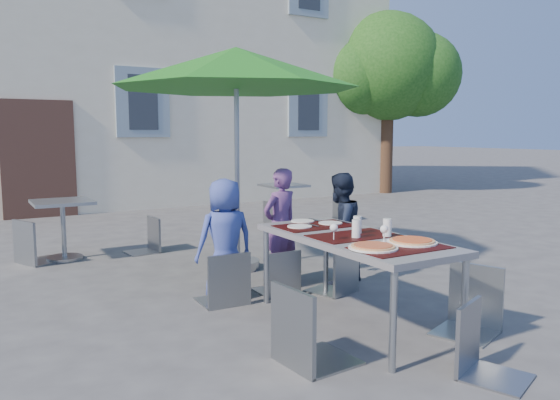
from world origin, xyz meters
TOP-DOWN VIEW (x-y plane):
  - ground at (0.00, 0.00)m, footprint 90.00×90.00m
  - building at (-0.00, 11.50)m, footprint 13.60×8.20m
  - tree at (6.55, 7.54)m, footprint 3.60×3.00m
  - dining_table at (-0.52, -0.10)m, footprint 0.80×1.85m
  - pizza_near_left at (-0.73, -0.59)m, footprint 0.36×0.36m
  - pizza_near_right at (-0.34, -0.58)m, footprint 0.38×0.38m
  - glassware at (-0.48, -0.19)m, footprint 0.52×0.44m
  - place_settings at (-0.51, 0.54)m, footprint 0.61×0.46m
  - child_0 at (-1.13, 1.10)m, footprint 0.58×0.39m
  - child_1 at (-0.37, 1.34)m, footprint 0.50×0.39m
  - child_2 at (0.15, 0.98)m, footprint 0.65×0.50m
  - chair_0 at (-1.22, 0.91)m, footprint 0.43×0.44m
  - chair_1 at (-0.61, 0.95)m, footprint 0.38×0.38m
  - chair_2 at (-0.09, 0.68)m, footprint 0.50×0.51m
  - chair_3 at (-1.30, -0.58)m, footprint 0.51×0.51m
  - chair_4 at (0.21, -0.70)m, footprint 0.57×0.57m
  - chair_5 at (-0.38, -1.30)m, footprint 0.52×0.52m
  - patio_umbrella at (-0.52, 2.07)m, footprint 2.78×2.78m
  - cafe_table_0 at (-2.20, 3.60)m, footprint 0.70×0.70m
  - bg_chair_l_0 at (-2.56, 3.57)m, footprint 0.61×0.60m
  - bg_chair_r_0 at (-1.16, 3.51)m, footprint 0.43×0.43m
  - cafe_table_1 at (1.46, 4.35)m, footprint 0.67×0.67m
  - bg_chair_l_1 at (1.26, 4.31)m, footprint 0.42×0.42m
  - bg_chair_r_1 at (2.49, 4.38)m, footprint 0.58×0.57m

SIDE VIEW (x-z plane):
  - ground at x=0.00m, z-range 0.00..0.00m
  - cafe_table_1 at x=1.46m, z-range 0.12..0.84m
  - chair_1 at x=-0.61m, z-range 0.07..0.90m
  - bg_chair_l_1 at x=1.26m, z-range 0.07..0.91m
  - bg_chair_r_0 at x=-1.16m, z-range 0.07..0.95m
  - cafe_table_0 at x=-2.20m, z-range 0.14..0.89m
  - chair_5 at x=-0.38m, z-range 0.07..0.98m
  - chair_2 at x=-0.09m, z-range 0.08..0.98m
  - chair_0 at x=-1.22m, z-range 0.08..1.03m
  - child_0 at x=-1.13m, z-range 0.00..1.16m
  - child_2 at x=0.15m, z-range 0.00..1.17m
  - chair_4 at x=0.21m, z-range 0.09..1.09m
  - bg_chair_r_1 at x=2.49m, z-range 0.09..1.11m
  - bg_chair_l_0 at x=-2.56m, z-range 0.09..1.12m
  - child_1 at x=-0.37m, z-range 0.00..1.22m
  - chair_3 at x=-1.30m, z-range 0.10..1.16m
  - dining_table at x=-0.52m, z-range 0.32..1.07m
  - place_settings at x=-0.51m, z-range 0.76..0.77m
  - pizza_near_left at x=-0.73m, z-range 0.75..0.78m
  - pizza_near_right at x=-0.34m, z-range 0.75..0.78m
  - glassware at x=-0.48m, z-range 0.75..0.90m
  - patio_umbrella at x=-0.52m, z-range 1.02..3.57m
  - tree at x=6.55m, z-range 0.90..5.60m
  - building at x=0.00m, z-range -0.70..10.40m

